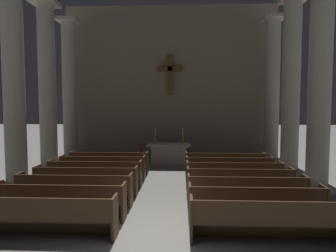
{
  "coord_description": "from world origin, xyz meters",
  "views": [
    {
      "loc": [
        0.6,
        -6.15,
        2.89
      ],
      "look_at": [
        0.0,
        7.45,
        1.97
      ],
      "focal_mm": 31.2,
      "sensor_mm": 36.0,
      "label": 1
    }
  ],
  "objects": [
    {
      "name": "pew_left_row_3",
      "position": [
        -2.46,
        2.01,
        0.48
      ],
      "size": [
        3.33,
        0.5,
        0.95
      ],
      "color": "#422B19",
      "rests_on": "ground"
    },
    {
      "name": "pew_left_row_4",
      "position": [
        -2.46,
        3.03,
        0.48
      ],
      "size": [
        3.33,
        0.5,
        0.95
      ],
      "color": "#422B19",
      "rests_on": "ground"
    },
    {
      "name": "ground_plane",
      "position": [
        0.0,
        0.0,
        0.0
      ],
      "size": [
        80.0,
        80.0,
        0.0
      ],
      "primitive_type": "plane",
      "color": "slate"
    },
    {
      "name": "candlestick_left",
      "position": [
        -0.7,
        8.53,
        1.27
      ],
      "size": [
        0.16,
        0.16,
        0.79
      ],
      "color": "#B79338",
      "rests_on": "altar"
    },
    {
      "name": "candlestick_right",
      "position": [
        0.7,
        8.53,
        1.27
      ],
      "size": [
        0.16,
        0.16,
        0.79
      ],
      "color": "#B79338",
      "rests_on": "altar"
    },
    {
      "name": "pew_left_row_5",
      "position": [
        -2.46,
        4.05,
        0.48
      ],
      "size": [
        3.33,
        0.5,
        0.95
      ],
      "color": "#422B19",
      "rests_on": "ground"
    },
    {
      "name": "column_right_fourth",
      "position": [
        5.22,
        8.94,
        3.61
      ],
      "size": [
        1.08,
        1.08,
        7.39
      ],
      "color": "#ADA89E",
      "rests_on": "ground"
    },
    {
      "name": "pew_right_row_3",
      "position": [
        2.46,
        2.01,
        0.48
      ],
      "size": [
        3.33,
        0.5,
        0.95
      ],
      "color": "#422B19",
      "rests_on": "ground"
    },
    {
      "name": "altar",
      "position": [
        0.0,
        8.53,
        0.53
      ],
      "size": [
        2.2,
        0.9,
        1.01
      ],
      "color": "#BCB7AD",
      "rests_on": "ground"
    },
    {
      "name": "pew_right_row_1",
      "position": [
        2.46,
        -0.04,
        0.48
      ],
      "size": [
        3.33,
        0.5,
        0.95
      ],
      "color": "#422B19",
      "rests_on": "ground"
    },
    {
      "name": "apse_with_cross",
      "position": [
        0.0,
        10.22,
        4.2
      ],
      "size": [
        11.6,
        0.51,
        8.4
      ],
      "color": "gray",
      "rests_on": "ground"
    },
    {
      "name": "pew_left_row_2",
      "position": [
        -2.46,
        0.98,
        0.48
      ],
      "size": [
        3.33,
        0.5,
        0.95
      ],
      "color": "#422B19",
      "rests_on": "ground"
    },
    {
      "name": "column_left_second",
      "position": [
        -5.22,
        3.83,
        3.61
      ],
      "size": [
        1.08,
        1.08,
        7.39
      ],
      "color": "#ADA89E",
      "rests_on": "ground"
    },
    {
      "name": "pew_left_row_6",
      "position": [
        -2.46,
        5.07,
        0.48
      ],
      "size": [
        3.33,
        0.5,
        0.95
      ],
      "color": "#422B19",
      "rests_on": "ground"
    },
    {
      "name": "pew_left_row_1",
      "position": [
        -2.46,
        -0.04,
        0.48
      ],
      "size": [
        3.33,
        0.5,
        0.95
      ],
      "color": "#422B19",
      "rests_on": "ground"
    },
    {
      "name": "column_left_fourth",
      "position": [
        -5.22,
        8.94,
        3.61
      ],
      "size": [
        1.08,
        1.08,
        7.39
      ],
      "color": "#ADA89E",
      "rests_on": "ground"
    },
    {
      "name": "column_left_third",
      "position": [
        -5.22,
        6.39,
        3.61
      ],
      "size": [
        1.08,
        1.08,
        7.39
      ],
      "color": "#ADA89E",
      "rests_on": "ground"
    },
    {
      "name": "pew_right_row_7",
      "position": [
        2.46,
        6.09,
        0.48
      ],
      "size": [
        3.33,
        0.5,
        0.95
      ],
      "color": "#422B19",
      "rests_on": "ground"
    },
    {
      "name": "column_right_second",
      "position": [
        5.22,
        3.83,
        3.61
      ],
      "size": [
        1.08,
        1.08,
        7.39
      ],
      "color": "#ADA89E",
      "rests_on": "ground"
    },
    {
      "name": "pew_right_row_4",
      "position": [
        2.46,
        3.03,
        0.48
      ],
      "size": [
        3.33,
        0.5,
        0.95
      ],
      "color": "#422B19",
      "rests_on": "ground"
    },
    {
      "name": "pew_left_row_7",
      "position": [
        -2.46,
        6.09,
        0.48
      ],
      "size": [
        3.33,
        0.5,
        0.95
      ],
      "color": "#422B19",
      "rests_on": "ground"
    },
    {
      "name": "lectern",
      "position": [
        -1.26,
        7.33,
        0.55
      ],
      "size": [
        0.44,
        0.36,
        1.15
      ],
      "color": "#422B19",
      "rests_on": "ground"
    },
    {
      "name": "pew_right_row_5",
      "position": [
        2.46,
        4.05,
        0.48
      ],
      "size": [
        3.33,
        0.5,
        0.95
      ],
      "color": "#422B19",
      "rests_on": "ground"
    },
    {
      "name": "pew_right_row_2",
      "position": [
        2.46,
        0.98,
        0.48
      ],
      "size": [
        3.33,
        0.5,
        0.95
      ],
      "color": "#422B19",
      "rests_on": "ground"
    },
    {
      "name": "pew_right_row_6",
      "position": [
        2.46,
        5.07,
        0.48
      ],
      "size": [
        3.33,
        0.5,
        0.95
      ],
      "color": "#422B19",
      "rests_on": "ground"
    },
    {
      "name": "column_right_third",
      "position": [
        5.22,
        6.39,
        3.61
      ],
      "size": [
        1.08,
        1.08,
        7.39
      ],
      "color": "#ADA89E",
      "rests_on": "ground"
    }
  ]
}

